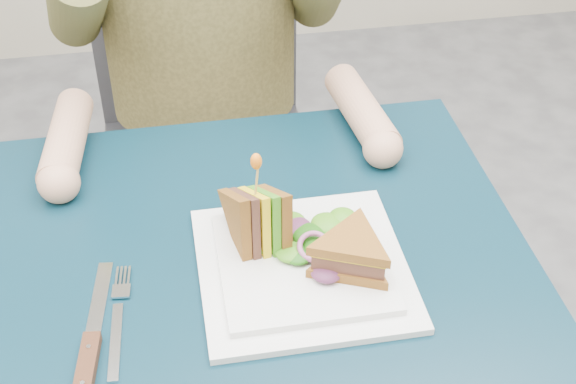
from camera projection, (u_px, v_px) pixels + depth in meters
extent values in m
cube|color=black|center=(247.00, 296.00, 1.00)|extent=(0.75, 0.75, 0.03)
cylinder|color=#595B5E|center=(52.00, 333.00, 1.43)|extent=(0.04, 0.04, 0.70)
cylinder|color=#595B5E|center=(398.00, 288.00, 1.52)|extent=(0.04, 0.04, 0.70)
cube|color=#47474C|center=(210.00, 166.00, 1.65)|extent=(0.42, 0.40, 0.04)
cube|color=#47474C|center=(194.00, 15.00, 1.63)|extent=(0.42, 0.03, 0.46)
cylinder|color=#47474C|center=(138.00, 316.00, 1.64)|extent=(0.02, 0.02, 0.43)
cylinder|color=#47474C|center=(310.00, 294.00, 1.69)|extent=(0.02, 0.02, 0.43)
cylinder|color=#47474C|center=(133.00, 210.00, 1.90)|extent=(0.02, 0.02, 0.43)
cylinder|color=#47474C|center=(283.00, 194.00, 1.95)|extent=(0.02, 0.02, 0.43)
cylinder|color=brown|center=(77.00, 0.00, 1.26)|extent=(0.15, 0.39, 0.31)
cylinder|color=tan|center=(66.00, 140.00, 1.19)|extent=(0.08, 0.20, 0.06)
sphere|color=tan|center=(59.00, 183.00, 1.11)|extent=(0.06, 0.06, 0.06)
cylinder|color=tan|center=(362.00, 111.00, 1.25)|extent=(0.08, 0.20, 0.06)
sphere|color=tan|center=(383.00, 148.00, 1.17)|extent=(0.06, 0.06, 0.06)
cube|color=white|center=(303.00, 268.00, 1.01)|extent=(0.26, 0.26, 0.01)
cube|color=white|center=(303.00, 262.00, 1.00)|extent=(0.21, 0.21, 0.01)
cube|color=silver|center=(116.00, 341.00, 0.92)|extent=(0.02, 0.12, 0.00)
cube|color=silver|center=(121.00, 291.00, 0.98)|extent=(0.02, 0.02, 0.00)
cube|color=silver|center=(117.00, 276.00, 1.00)|extent=(0.01, 0.03, 0.00)
cube|color=silver|center=(121.00, 276.00, 1.00)|extent=(0.01, 0.03, 0.00)
cube|color=silver|center=(125.00, 275.00, 1.00)|extent=(0.01, 0.03, 0.00)
cube|color=silver|center=(129.00, 275.00, 1.00)|extent=(0.01, 0.03, 0.00)
cube|color=silver|center=(99.00, 302.00, 0.97)|extent=(0.04, 0.14, 0.00)
cube|color=black|center=(87.00, 369.00, 0.88)|extent=(0.03, 0.10, 0.01)
cylinder|color=silver|center=(89.00, 347.00, 0.90)|extent=(0.01, 0.01, 0.00)
cylinder|color=silver|center=(82.00, 383.00, 0.86)|extent=(0.01, 0.01, 0.00)
cylinder|color=tan|center=(257.00, 180.00, 0.96)|extent=(0.01, 0.01, 0.06)
ellipsoid|color=orange|center=(256.00, 161.00, 0.95)|extent=(0.01, 0.01, 0.02)
torus|color=#9E4C7A|center=(314.00, 247.00, 0.99)|extent=(0.04, 0.04, 0.02)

